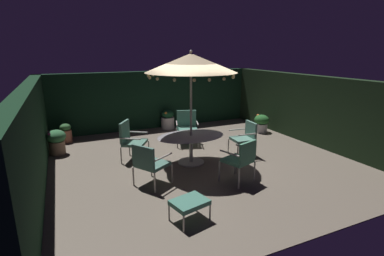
# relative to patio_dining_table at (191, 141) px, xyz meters

# --- Properties ---
(ground_plane) EXTENTS (7.93, 7.68, 0.02)m
(ground_plane) POSITION_rel_patio_dining_table_xyz_m (0.30, 0.20, -0.59)
(ground_plane) COLOR #655A4D
(hedge_backdrop_rear) EXTENTS (7.93, 0.30, 2.08)m
(hedge_backdrop_rear) POSITION_rel_patio_dining_table_xyz_m (0.30, 3.88, 0.47)
(hedge_backdrop_rear) COLOR black
(hedge_backdrop_rear) RESTS_ON ground_plane
(hedge_backdrop_left) EXTENTS (0.30, 7.68, 2.08)m
(hedge_backdrop_left) POSITION_rel_patio_dining_table_xyz_m (-3.52, 0.20, 0.47)
(hedge_backdrop_left) COLOR black
(hedge_backdrop_left) RESTS_ON ground_plane
(hedge_backdrop_right) EXTENTS (0.30, 7.68, 2.08)m
(hedge_backdrop_right) POSITION_rel_patio_dining_table_xyz_m (4.11, 0.20, 0.47)
(hedge_backdrop_right) COLOR black
(hedge_backdrop_right) RESTS_ON ground_plane
(patio_dining_table) EXTENTS (1.74, 1.20, 0.73)m
(patio_dining_table) POSITION_rel_patio_dining_table_xyz_m (0.00, 0.00, 0.00)
(patio_dining_table) COLOR #B5ADA9
(patio_dining_table) RESTS_ON ground_plane
(patio_umbrella) EXTENTS (2.21, 2.21, 2.81)m
(patio_umbrella) POSITION_rel_patio_dining_table_xyz_m (0.00, 0.00, 1.94)
(patio_umbrella) COLOR #BBB1A6
(patio_umbrella) RESTS_ON ground_plane
(patio_chair_north) EXTENTS (0.84, 0.85, 0.93)m
(patio_chair_north) POSITION_rel_patio_dining_table_xyz_m (-1.34, -0.84, -0.03)
(patio_chair_north) COLOR #B9AFA4
(patio_chair_north) RESTS_ON ground_plane
(patio_chair_northeast) EXTENTS (0.73, 0.73, 0.96)m
(patio_chair_northeast) POSITION_rel_patio_dining_table_xyz_m (0.51, -1.49, -0.00)
(patio_chair_northeast) COLOR #B2AFA5
(patio_chair_northeast) RESTS_ON ground_plane
(patio_chair_east) EXTENTS (0.62, 0.61, 0.93)m
(patio_chair_east) POSITION_rel_patio_dining_table_xyz_m (1.57, -0.11, -0.02)
(patio_chair_east) COLOR #B9B6A9
(patio_chair_east) RESTS_ON ground_plane
(patio_chair_southeast) EXTENTS (0.82, 0.80, 1.02)m
(patio_chair_southeast) POSITION_rel_patio_dining_table_xyz_m (0.53, 1.50, 0.01)
(patio_chair_southeast) COLOR #B8ADA9
(patio_chair_southeast) RESTS_ON ground_plane
(patio_chair_south) EXTENTS (0.83, 0.85, 1.04)m
(patio_chair_south) POSITION_rel_patio_dining_table_xyz_m (-1.34, 0.85, 0.02)
(patio_chair_south) COLOR #B9B5AC
(patio_chair_south) RESTS_ON ground_plane
(ottoman_footrest) EXTENTS (0.67, 0.57, 0.38)m
(ottoman_footrest) POSITION_rel_patio_dining_table_xyz_m (-1.11, -2.40, -0.25)
(ottoman_footrest) COLOR #B9B6A8
(ottoman_footrest) RESTS_ON ground_plane
(potted_plant_back_center) EXTENTS (0.48, 0.48, 0.69)m
(potted_plant_back_center) POSITION_rel_patio_dining_table_xyz_m (0.62, 3.49, -0.23)
(potted_plant_back_center) COLOR beige
(potted_plant_back_center) RESTS_ON ground_plane
(potted_plant_right_near) EXTENTS (0.51, 0.51, 0.62)m
(potted_plant_right_near) POSITION_rel_patio_dining_table_xyz_m (3.46, 1.63, -0.24)
(potted_plant_right_near) COLOR silver
(potted_plant_right_near) RESTS_ON ground_plane
(potted_plant_back_left) EXTENTS (0.35, 0.35, 0.61)m
(potted_plant_back_left) POSITION_rel_patio_dining_table_xyz_m (-2.87, 3.21, -0.26)
(potted_plant_back_left) COLOR #AD634B
(potted_plant_back_left) RESTS_ON ground_plane
(potted_plant_front_corner) EXTENTS (0.52, 0.52, 0.70)m
(potted_plant_front_corner) POSITION_rel_patio_dining_table_xyz_m (-3.13, 2.11, -0.19)
(potted_plant_front_corner) COLOR #80624D
(potted_plant_front_corner) RESTS_ON ground_plane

